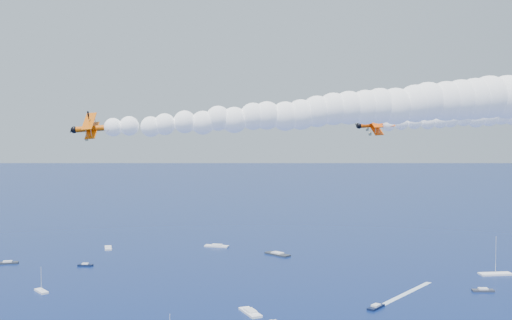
{
  "coord_description": "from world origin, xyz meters",
  "views": [
    {
      "loc": [
        7.53,
        -87.43,
        57.41
      ],
      "look_at": [
        1.06,
        20.05,
        51.76
      ],
      "focal_mm": 42.64,
      "sensor_mm": 36.0,
      "label": 1
    }
  ],
  "objects": [
    {
      "name": "spectator_boats",
      "position": [
        -7.83,
        111.97,
        0.35
      ],
      "size": [
        238.38,
        167.8,
        0.7
      ],
      "color": "white",
      "rests_on": "ground"
    },
    {
      "name": "biplane_trail",
      "position": [
        -22.31,
        2.13,
        57.37
      ],
      "size": [
        7.74,
        9.36,
        7.09
      ],
      "primitive_type": null,
      "rotation": [
        -0.36,
        0.07,
        3.32
      ],
      "color": "#D65604"
    },
    {
      "name": "boat_wakes",
      "position": [
        -23.27,
        94.8,
        0.03
      ],
      "size": [
        156.72,
        93.57,
        0.04
      ],
      "color": "white",
      "rests_on": "ground"
    },
    {
      "name": "smoke_trail_trail",
      "position": [
        11.36,
        8.13,
        60.01
      ],
      "size": [
        70.64,
        29.82,
        12.38
      ],
      "primitive_type": null,
      "rotation": [
        0.0,
        0.0,
        3.32
      ],
      "color": "white"
    },
    {
      "name": "biplane_lead",
      "position": [
        24.43,
        37.97,
        58.16
      ],
      "size": [
        9.0,
        11.06,
        9.01
      ],
      "primitive_type": null,
      "rotation": [
        -0.45,
        0.07,
        3.27
      ],
      "color": "#EA4804"
    }
  ]
}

